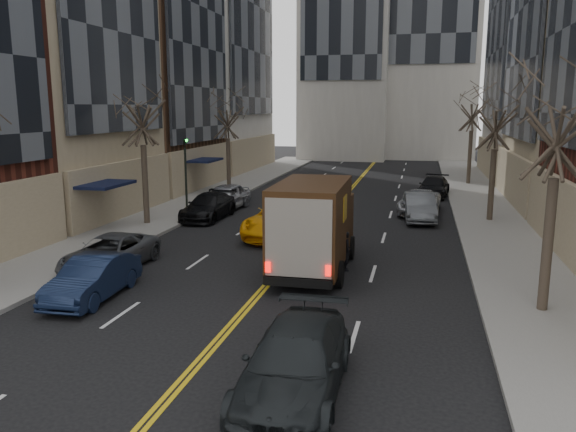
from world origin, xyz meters
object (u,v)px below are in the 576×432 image
Objects in this scene: taxi at (284,219)px; pedestrian at (346,251)px; ups_truck at (314,226)px; observer_sedan at (295,363)px.

pedestrian is at bearing -49.33° from taxi.
ups_truck is at bearing -61.01° from taxi.
observer_sedan is 0.86× the size of taxi.
ups_truck is 1.08× the size of taxi.
ups_truck is 1.25× the size of observer_sedan.
taxi reaches higher than observer_sedan.
pedestrian reaches higher than observer_sedan.
pedestrian is at bearing 89.91° from observer_sedan.
observer_sedan is at bearing -82.83° from ups_truck.
taxi is (-2.51, 5.52, -0.92)m from ups_truck.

